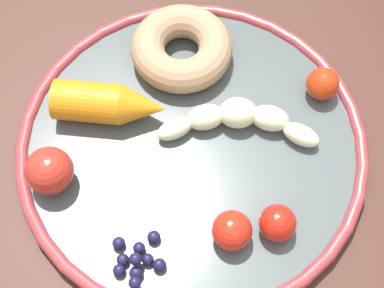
{
  "coord_description": "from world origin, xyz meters",
  "views": [
    {
      "loc": [
        -0.25,
        -0.01,
        1.25
      ],
      "look_at": [
        -0.0,
        -0.02,
        0.75
      ],
      "focal_mm": 54.74,
      "sensor_mm": 36.0,
      "label": 1
    }
  ],
  "objects_px": {
    "blueberry_pile": "(137,259)",
    "tomato_near": "(49,171)",
    "banana": "(238,119)",
    "donut": "(182,48)",
    "tomato_far": "(277,223)",
    "carrot_orange": "(110,104)",
    "tomato_mid": "(232,231)",
    "tomato_extra": "(323,84)",
    "dining_table": "(170,184)",
    "plate": "(192,145)"
  },
  "relations": [
    {
      "from": "banana",
      "to": "blueberry_pile",
      "type": "xyz_separation_m",
      "value": [
        -0.13,
        0.1,
        -0.01
      ]
    },
    {
      "from": "tomato_extra",
      "to": "plate",
      "type": "bearing_deg",
      "value": 112.02
    },
    {
      "from": "dining_table",
      "to": "tomato_near",
      "type": "xyz_separation_m",
      "value": [
        -0.03,
        0.1,
        0.12
      ]
    },
    {
      "from": "banana",
      "to": "tomato_mid",
      "type": "relative_size",
      "value": 4.53
    },
    {
      "from": "tomato_near",
      "to": "tomato_extra",
      "type": "height_order",
      "value": "tomato_near"
    },
    {
      "from": "donut",
      "to": "dining_table",
      "type": "bearing_deg",
      "value": 169.71
    },
    {
      "from": "plate",
      "to": "blueberry_pile",
      "type": "xyz_separation_m",
      "value": [
        -0.11,
        0.05,
        0.01
      ]
    },
    {
      "from": "plate",
      "to": "tomato_near",
      "type": "relative_size",
      "value": 7.69
    },
    {
      "from": "tomato_near",
      "to": "tomato_mid",
      "type": "height_order",
      "value": "tomato_near"
    },
    {
      "from": "tomato_extra",
      "to": "blueberry_pile",
      "type": "bearing_deg",
      "value": 132.28
    },
    {
      "from": "tomato_mid",
      "to": "banana",
      "type": "bearing_deg",
      "value": -6.99
    },
    {
      "from": "carrot_orange",
      "to": "donut",
      "type": "height_order",
      "value": "carrot_orange"
    },
    {
      "from": "donut",
      "to": "blueberry_pile",
      "type": "bearing_deg",
      "value": 168.0
    },
    {
      "from": "plate",
      "to": "banana",
      "type": "height_order",
      "value": "banana"
    },
    {
      "from": "banana",
      "to": "carrot_orange",
      "type": "xyz_separation_m",
      "value": [
        0.02,
        0.12,
        0.01
      ]
    },
    {
      "from": "blueberry_pile",
      "to": "tomato_far",
      "type": "bearing_deg",
      "value": -78.72
    },
    {
      "from": "dining_table",
      "to": "blueberry_pile",
      "type": "height_order",
      "value": "blueberry_pile"
    },
    {
      "from": "tomato_mid",
      "to": "tomato_far",
      "type": "distance_m",
      "value": 0.04
    },
    {
      "from": "tomato_far",
      "to": "tomato_extra",
      "type": "relative_size",
      "value": 1.02
    },
    {
      "from": "banana",
      "to": "dining_table",
      "type": "bearing_deg",
      "value": 104.39
    },
    {
      "from": "dining_table",
      "to": "tomato_far",
      "type": "height_order",
      "value": "tomato_far"
    },
    {
      "from": "carrot_orange",
      "to": "blueberry_pile",
      "type": "xyz_separation_m",
      "value": [
        -0.15,
        -0.02,
        -0.01
      ]
    },
    {
      "from": "dining_table",
      "to": "tomato_extra",
      "type": "relative_size",
      "value": 34.61
    },
    {
      "from": "plate",
      "to": "tomato_extra",
      "type": "bearing_deg",
      "value": -67.98
    },
    {
      "from": "dining_table",
      "to": "tomato_far",
      "type": "xyz_separation_m",
      "value": [
        -0.09,
        -0.09,
        0.11
      ]
    },
    {
      "from": "banana",
      "to": "donut",
      "type": "height_order",
      "value": "donut"
    },
    {
      "from": "dining_table",
      "to": "banana",
      "type": "xyz_separation_m",
      "value": [
        0.02,
        -0.07,
        0.11
      ]
    },
    {
      "from": "tomato_far",
      "to": "tomato_near",
      "type": "bearing_deg",
      "value": 74.52
    },
    {
      "from": "plate",
      "to": "blueberry_pile",
      "type": "height_order",
      "value": "blueberry_pile"
    },
    {
      "from": "banana",
      "to": "donut",
      "type": "xyz_separation_m",
      "value": [
        0.08,
        0.05,
        0.0
      ]
    },
    {
      "from": "plate",
      "to": "tomato_far",
      "type": "relative_size",
      "value": 10.18
    },
    {
      "from": "tomato_extra",
      "to": "banana",
      "type": "bearing_deg",
      "value": 111.81
    },
    {
      "from": "tomato_far",
      "to": "carrot_orange",
      "type": "bearing_deg",
      "value": 49.91
    },
    {
      "from": "dining_table",
      "to": "banana",
      "type": "relative_size",
      "value": 7.02
    },
    {
      "from": "carrot_orange",
      "to": "tomato_near",
      "type": "bearing_deg",
      "value": 142.61
    },
    {
      "from": "dining_table",
      "to": "donut",
      "type": "relative_size",
      "value": 10.95
    },
    {
      "from": "carrot_orange",
      "to": "tomato_near",
      "type": "height_order",
      "value": "tomato_near"
    },
    {
      "from": "banana",
      "to": "tomato_mid",
      "type": "height_order",
      "value": "tomato_mid"
    },
    {
      "from": "blueberry_pile",
      "to": "tomato_mid",
      "type": "bearing_deg",
      "value": -77.13
    },
    {
      "from": "donut",
      "to": "tomato_extra",
      "type": "bearing_deg",
      "value": -109.2
    },
    {
      "from": "tomato_mid",
      "to": "donut",
      "type": "bearing_deg",
      "value": 10.83
    },
    {
      "from": "dining_table",
      "to": "tomato_mid",
      "type": "xyz_separation_m",
      "value": [
        -0.09,
        -0.05,
        0.11
      ]
    },
    {
      "from": "blueberry_pile",
      "to": "tomato_far",
      "type": "height_order",
      "value": "tomato_far"
    },
    {
      "from": "carrot_orange",
      "to": "blueberry_pile",
      "type": "relative_size",
      "value": 2.13
    },
    {
      "from": "plate",
      "to": "tomato_mid",
      "type": "xyz_separation_m",
      "value": [
        -0.09,
        -0.03,
        0.02
      ]
    },
    {
      "from": "donut",
      "to": "tomato_near",
      "type": "xyz_separation_m",
      "value": [
        -0.13,
        0.12,
        0.0
      ]
    },
    {
      "from": "tomato_far",
      "to": "tomato_extra",
      "type": "xyz_separation_m",
      "value": [
        0.14,
        -0.06,
        -0.0
      ]
    },
    {
      "from": "blueberry_pile",
      "to": "tomato_near",
      "type": "bearing_deg",
      "value": 44.21
    },
    {
      "from": "dining_table",
      "to": "banana",
      "type": "bearing_deg",
      "value": -75.61
    },
    {
      "from": "blueberry_pile",
      "to": "donut",
      "type": "bearing_deg",
      "value": -12.0
    }
  ]
}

